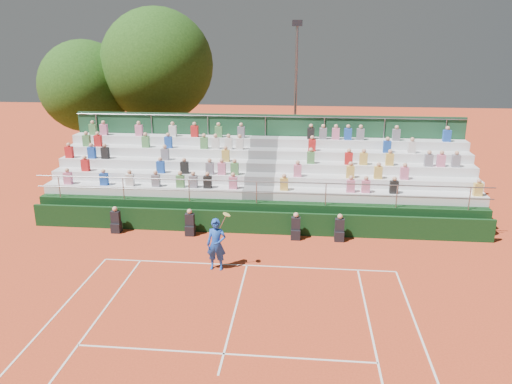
# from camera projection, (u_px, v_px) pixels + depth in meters

# --- Properties ---
(ground) EXTENTS (90.00, 90.00, 0.00)m
(ground) POSITION_uv_depth(u_px,v_px,m) (247.00, 265.00, 18.72)
(ground) COLOR #C94321
(ground) RESTS_ON ground
(courtside_wall) EXTENTS (20.00, 0.15, 1.00)m
(courtside_wall) POSITION_uv_depth(u_px,v_px,m) (255.00, 223.00, 21.61)
(courtside_wall) COLOR black
(courtside_wall) RESTS_ON ground
(line_officials) EXTENTS (10.06, 0.40, 1.19)m
(line_officials) POSITION_uv_depth(u_px,v_px,m) (234.00, 226.00, 21.27)
(line_officials) COLOR black
(line_officials) RESTS_ON ground
(grandstand) EXTENTS (20.00, 5.20, 4.40)m
(grandstand) POSITION_uv_depth(u_px,v_px,m) (262.00, 188.00, 24.51)
(grandstand) COLOR black
(grandstand) RESTS_ON ground
(tennis_player) EXTENTS (0.90, 0.49, 2.22)m
(tennis_player) POSITION_uv_depth(u_px,v_px,m) (216.00, 244.00, 18.16)
(tennis_player) COLOR #1849B6
(tennis_player) RESTS_ON ground
(tree_west) EXTENTS (5.57, 5.57, 8.07)m
(tree_west) POSITION_uv_depth(u_px,v_px,m) (85.00, 86.00, 30.68)
(tree_west) COLOR #3D2616
(tree_west) RESTS_ON ground
(tree_east) EXTENTS (6.83, 6.83, 9.95)m
(tree_east) POSITION_uv_depth(u_px,v_px,m) (157.00, 65.00, 30.41)
(tree_east) COLOR #3D2616
(tree_east) RESTS_ON ground
(floodlight_mast) EXTENTS (0.60, 0.25, 9.13)m
(floodlight_mast) POSITION_uv_depth(u_px,v_px,m) (296.00, 87.00, 30.15)
(floodlight_mast) COLOR gray
(floodlight_mast) RESTS_ON ground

